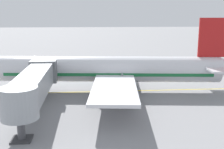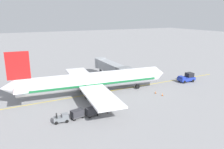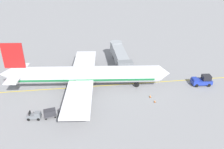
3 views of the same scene
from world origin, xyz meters
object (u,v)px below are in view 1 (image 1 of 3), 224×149
parked_airliner (110,70)px  jet_bridge (34,85)px  ground_crew_wing_walker (112,71)px  baggage_cart_second_in_train (143,70)px  baggage_tug_lead (157,71)px  baggage_cart_front (128,70)px  safety_cone_nose_left (27,81)px  safety_cone_nose_right (27,79)px

parked_airliner → jet_bridge: 13.01m
jet_bridge → ground_crew_wing_walker: size_ratio=9.84×
baggage_cart_second_in_train → jet_bridge: bearing=140.0°
baggage_tug_lead → baggage_cart_front: size_ratio=0.88×
parked_airliner → jet_bridge: bearing=134.7°
jet_bridge → safety_cone_nose_left: bearing=14.8°
jet_bridge → ground_crew_wing_walker: jet_bridge is taller
jet_bridge → safety_cone_nose_right: size_ratio=28.17×
safety_cone_nose_left → safety_cone_nose_right: same height
baggage_tug_lead → baggage_cart_front: bearing=89.0°
baggage_cart_front → parked_airliner: bearing=157.7°
baggage_cart_front → baggage_cart_second_in_train: (-0.22, -2.65, 0.00)m
jet_bridge → safety_cone_nose_right: (16.99, 4.40, -3.17)m
baggage_tug_lead → ground_crew_wing_walker: 8.43m
jet_bridge → safety_cone_nose_right: jet_bridge is taller
safety_cone_nose_left → safety_cone_nose_right: (1.92, 0.41, 0.00)m
parked_airliner → safety_cone_nose_right: 15.99m
baggage_tug_lead → baggage_cart_second_in_train: size_ratio=0.88×
parked_airliner → ground_crew_wing_walker: (10.38, -1.15, -2.23)m
safety_cone_nose_left → baggage_cart_second_in_train: bearing=-78.6°
safety_cone_nose_right → parked_airliner: bearing=-119.9°
parked_airliner → baggage_cart_front: bearing=-22.3°
jet_bridge → baggage_cart_front: jet_bridge is taller
baggage_cart_front → baggage_cart_second_in_train: bearing=-94.7°
safety_cone_nose_left → baggage_cart_front: bearing=-76.2°
baggage_cart_second_in_train → safety_cone_nose_right: (-2.13, 20.45, -0.66)m
baggage_tug_lead → safety_cone_nose_right: bearing=95.5°
baggage_cart_second_in_train → baggage_tug_lead: bearing=-87.5°
baggage_cart_second_in_train → safety_cone_nose_left: (-4.05, 20.04, -0.66)m
safety_cone_nose_right → baggage_tug_lead: bearing=-84.5°
baggage_cart_second_in_train → parked_airliner: bearing=145.6°
baggage_cart_front → ground_crew_wing_walker: 3.03m
parked_airliner → baggage_tug_lead: 14.12m
parked_airliner → safety_cone_nose_right: (7.83, 13.63, -2.90)m
baggage_tug_lead → safety_cone_nose_left: size_ratio=4.43×
baggage_tug_lead → baggage_cart_second_in_train: (-0.12, 2.75, 0.24)m
baggage_tug_lead → safety_cone_nose_right: baggage_tug_lead is taller
parked_airliner → baggage_cart_front: 11.22m
ground_crew_wing_walker → safety_cone_nose_right: bearing=99.8°
parked_airliner → jet_bridge: (-9.15, 9.24, 0.27)m
jet_bridge → baggage_cart_front: size_ratio=5.58×
jet_bridge → baggage_cart_second_in_train: jet_bridge is taller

